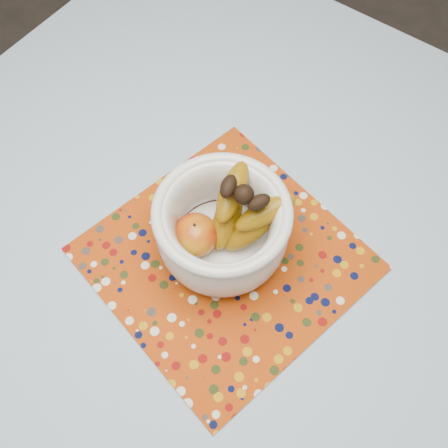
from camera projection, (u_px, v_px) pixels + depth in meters
name	position (u px, v px, depth m)	size (l,w,h in m)	color
table	(222.00, 250.00, 1.04)	(1.20, 1.20, 0.75)	brown
tablecloth	(222.00, 232.00, 0.97)	(1.32, 1.32, 0.01)	#6086A0
placemat	(225.00, 259.00, 0.93)	(0.42, 0.42, 0.00)	#973308
fruit_bowl	(228.00, 225.00, 0.87)	(0.24, 0.23, 0.19)	silver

